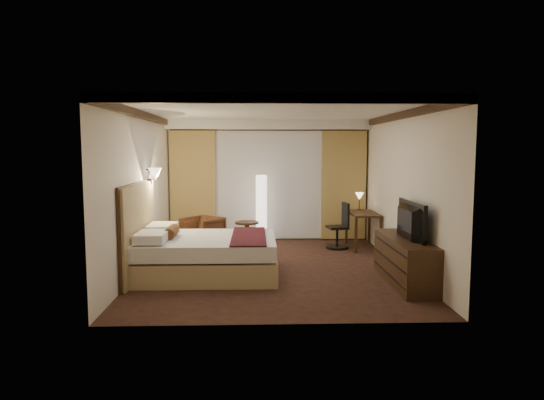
{
  "coord_description": "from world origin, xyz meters",
  "views": [
    {
      "loc": [
        -0.3,
        -8.29,
        2.06
      ],
      "look_at": [
        0.0,
        0.4,
        1.15
      ],
      "focal_mm": 32.0,
      "sensor_mm": 36.0,
      "label": 1
    }
  ],
  "objects_px": {
    "armchair": "(203,231)",
    "television": "(404,216)",
    "bed": "(208,255)",
    "side_table": "(247,235)",
    "office_chair": "(337,226)",
    "dresser": "(405,261)",
    "floor_lamp": "(261,209)",
    "desk": "(363,230)"
  },
  "relations": [
    {
      "from": "floor_lamp",
      "to": "office_chair",
      "type": "height_order",
      "value": "floor_lamp"
    },
    {
      "from": "office_chair",
      "to": "dresser",
      "type": "xyz_separation_m",
      "value": [
        0.6,
        -2.66,
        -0.13
      ]
    },
    {
      "from": "desk",
      "to": "office_chair",
      "type": "xyz_separation_m",
      "value": [
        -0.55,
        -0.05,
        0.11
      ]
    },
    {
      "from": "dresser",
      "to": "television",
      "type": "height_order",
      "value": "television"
    },
    {
      "from": "side_table",
      "to": "dresser",
      "type": "distance_m",
      "value": 3.77
    },
    {
      "from": "office_chair",
      "to": "television",
      "type": "height_order",
      "value": "television"
    },
    {
      "from": "side_table",
      "to": "television",
      "type": "height_order",
      "value": "television"
    },
    {
      "from": "desk",
      "to": "floor_lamp",
      "type": "bearing_deg",
      "value": 166.69
    },
    {
      "from": "bed",
      "to": "side_table",
      "type": "distance_m",
      "value": 2.32
    },
    {
      "from": "armchair",
      "to": "office_chair",
      "type": "distance_m",
      "value": 2.82
    },
    {
      "from": "bed",
      "to": "office_chair",
      "type": "bearing_deg",
      "value": 39.74
    },
    {
      "from": "side_table",
      "to": "television",
      "type": "distance_m",
      "value": 3.83
    },
    {
      "from": "bed",
      "to": "dresser",
      "type": "xyz_separation_m",
      "value": [
        3.08,
        -0.6,
        0.03
      ]
    },
    {
      "from": "dresser",
      "to": "television",
      "type": "relative_size",
      "value": 1.55
    },
    {
      "from": "floor_lamp",
      "to": "office_chair",
      "type": "xyz_separation_m",
      "value": [
        1.57,
        -0.55,
        -0.28
      ]
    },
    {
      "from": "bed",
      "to": "side_table",
      "type": "bearing_deg",
      "value": 75.08
    },
    {
      "from": "bed",
      "to": "television",
      "type": "distance_m",
      "value": 3.19
    },
    {
      "from": "office_chair",
      "to": "armchair",
      "type": "bearing_deg",
      "value": 166.47
    },
    {
      "from": "dresser",
      "to": "television",
      "type": "bearing_deg",
      "value": 180.0
    },
    {
      "from": "desk",
      "to": "office_chair",
      "type": "bearing_deg",
      "value": -174.8
    },
    {
      "from": "bed",
      "to": "armchair",
      "type": "distance_m",
      "value": 2.25
    },
    {
      "from": "office_chair",
      "to": "television",
      "type": "bearing_deg",
      "value": -88.02
    },
    {
      "from": "dresser",
      "to": "desk",
      "type": "bearing_deg",
      "value": 91.06
    },
    {
      "from": "bed",
      "to": "side_table",
      "type": "xyz_separation_m",
      "value": [
        0.6,
        2.24,
        -0.05
      ]
    },
    {
      "from": "floor_lamp",
      "to": "television",
      "type": "distance_m",
      "value": 3.87
    },
    {
      "from": "armchair",
      "to": "television",
      "type": "relative_size",
      "value": 0.62
    },
    {
      "from": "armchair",
      "to": "side_table",
      "type": "bearing_deg",
      "value": 39.23
    },
    {
      "from": "armchair",
      "to": "dresser",
      "type": "relative_size",
      "value": 0.4
    },
    {
      "from": "bed",
      "to": "floor_lamp",
      "type": "distance_m",
      "value": 2.8
    },
    {
      "from": "side_table",
      "to": "dresser",
      "type": "relative_size",
      "value": 0.3
    },
    {
      "from": "dresser",
      "to": "floor_lamp",
      "type": "bearing_deg",
      "value": 124.09
    },
    {
      "from": "side_table",
      "to": "office_chair",
      "type": "xyz_separation_m",
      "value": [
        1.88,
        -0.18,
        0.21
      ]
    },
    {
      "from": "office_chair",
      "to": "desk",
      "type": "bearing_deg",
      "value": -4.94
    },
    {
      "from": "armchair",
      "to": "desk",
      "type": "bearing_deg",
      "value": 36.3
    },
    {
      "from": "office_chair",
      "to": "dresser",
      "type": "bearing_deg",
      "value": -87.4
    },
    {
      "from": "bed",
      "to": "floor_lamp",
      "type": "bearing_deg",
      "value": 70.84
    },
    {
      "from": "armchair",
      "to": "office_chair",
      "type": "bearing_deg",
      "value": 34.89
    },
    {
      "from": "armchair",
      "to": "side_table",
      "type": "height_order",
      "value": "armchair"
    },
    {
      "from": "armchair",
      "to": "floor_lamp",
      "type": "relative_size",
      "value": 0.48
    },
    {
      "from": "bed",
      "to": "television",
      "type": "relative_size",
      "value": 1.9
    },
    {
      "from": "armchair",
      "to": "dresser",
      "type": "height_order",
      "value": "armchair"
    },
    {
      "from": "floor_lamp",
      "to": "office_chair",
      "type": "distance_m",
      "value": 1.69
    }
  ]
}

